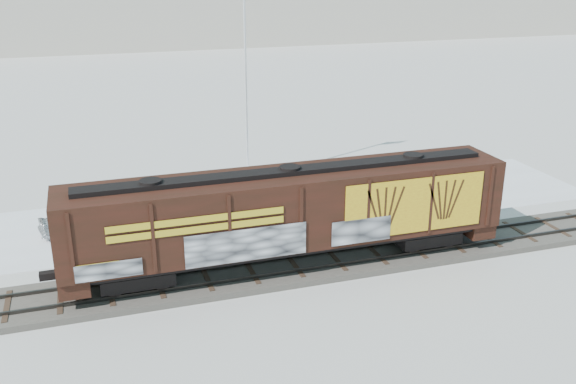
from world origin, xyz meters
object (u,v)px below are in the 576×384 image
object	(u,v)px
hopper_railcar	(290,211)
car_white	(188,212)
flagpole	(248,107)
car_dark	(328,204)
car_silver	(80,219)

from	to	relation	value
hopper_railcar	car_white	distance (m)	7.65
hopper_railcar	flagpole	world-z (taller)	flagpole
car_white	car_dark	xyz separation A→B (m)	(7.49, -0.90, -0.06)
hopper_railcar	flagpole	distance (m)	12.92
hopper_railcar	car_dark	xyz separation A→B (m)	(3.99, 5.58, -2.16)
hopper_railcar	car_silver	distance (m)	11.79
flagpole	hopper_railcar	bearing A→B (deg)	-96.57
flagpole	car_white	world-z (taller)	flagpole
car_silver	car_dark	size ratio (longest dim) A/B	0.83
hopper_railcar	car_white	bearing A→B (deg)	118.35
car_white	car_dark	size ratio (longest dim) A/B	0.95
flagpole	car_silver	size ratio (longest dim) A/B	3.12
car_silver	hopper_railcar	bearing A→B (deg)	-142.26
car_dark	flagpole	bearing A→B (deg)	41.87
car_dark	car_silver	bearing A→B (deg)	103.97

